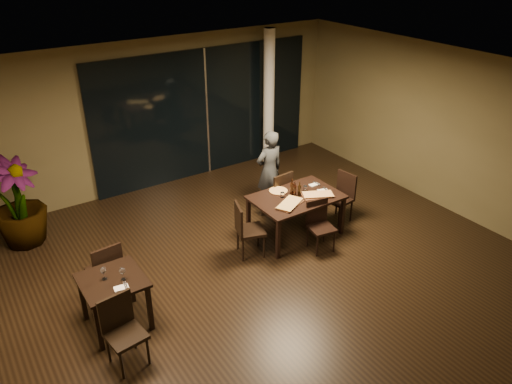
{
  "coord_description": "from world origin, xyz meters",
  "views": [
    {
      "loc": [
        -3.71,
        -5.07,
        4.73
      ],
      "look_at": [
        0.19,
        0.83,
        1.05
      ],
      "focal_mm": 35.0,
      "sensor_mm": 36.0,
      "label": 1
    }
  ],
  "objects_px": {
    "main_table": "(296,200)",
    "bottle_a": "(295,189)",
    "chair_main_far": "(279,193)",
    "chair_main_near": "(319,222)",
    "bottle_b": "(299,189)",
    "chair_main_left": "(246,227)",
    "chair_side_far": "(106,269)",
    "side_table": "(113,287)",
    "potted_plant": "(18,203)",
    "bottle_c": "(292,187)",
    "diner": "(269,171)",
    "chair_main_right": "(342,194)",
    "chair_side_near": "(122,327)"
  },
  "relations": [
    {
      "from": "bottle_a",
      "to": "bottle_b",
      "type": "relative_size",
      "value": 1.06
    },
    {
      "from": "main_table",
      "to": "diner",
      "type": "xyz_separation_m",
      "value": [
        0.16,
        1.04,
        0.11
      ]
    },
    {
      "from": "bottle_a",
      "to": "bottle_b",
      "type": "height_order",
      "value": "bottle_a"
    },
    {
      "from": "chair_side_far",
      "to": "diner",
      "type": "xyz_separation_m",
      "value": [
        3.47,
        0.96,
        0.26
      ]
    },
    {
      "from": "bottle_b",
      "to": "bottle_c",
      "type": "height_order",
      "value": "bottle_c"
    },
    {
      "from": "chair_main_right",
      "to": "potted_plant",
      "type": "bearing_deg",
      "value": -123.43
    },
    {
      "from": "chair_side_far",
      "to": "bottle_a",
      "type": "xyz_separation_m",
      "value": [
        3.28,
        -0.07,
        0.36
      ]
    },
    {
      "from": "side_table",
      "to": "chair_side_far",
      "type": "xyz_separation_m",
      "value": [
        0.09,
        0.59,
        -0.1
      ]
    },
    {
      "from": "chair_main_far",
      "to": "diner",
      "type": "distance_m",
      "value": 0.52
    },
    {
      "from": "side_table",
      "to": "bottle_b",
      "type": "bearing_deg",
      "value": 8.08
    },
    {
      "from": "diner",
      "to": "bottle_c",
      "type": "relative_size",
      "value": 5.34
    },
    {
      "from": "chair_side_far",
      "to": "bottle_c",
      "type": "bearing_deg",
      "value": 174.57
    },
    {
      "from": "potted_plant",
      "to": "bottle_b",
      "type": "relative_size",
      "value": 5.96
    },
    {
      "from": "chair_main_far",
      "to": "chair_main_near",
      "type": "xyz_separation_m",
      "value": [
        0.0,
        -1.14,
        -0.05
      ]
    },
    {
      "from": "main_table",
      "to": "bottle_a",
      "type": "relative_size",
      "value": 5.49
    },
    {
      "from": "side_table",
      "to": "bottle_c",
      "type": "distance_m",
      "value": 3.43
    },
    {
      "from": "main_table",
      "to": "bottle_b",
      "type": "bearing_deg",
      "value": -11.04
    },
    {
      "from": "chair_main_left",
      "to": "bottle_c",
      "type": "xyz_separation_m",
      "value": [
        1.03,
        0.15,
        0.38
      ]
    },
    {
      "from": "chair_main_right",
      "to": "bottle_b",
      "type": "distance_m",
      "value": 1.04
    },
    {
      "from": "chair_main_right",
      "to": "diner",
      "type": "relative_size",
      "value": 0.58
    },
    {
      "from": "side_table",
      "to": "chair_side_near",
      "type": "bearing_deg",
      "value": -101.66
    },
    {
      "from": "chair_main_left",
      "to": "chair_side_far",
      "type": "relative_size",
      "value": 1.0
    },
    {
      "from": "chair_main_left",
      "to": "chair_side_near",
      "type": "height_order",
      "value": "chair_main_left"
    },
    {
      "from": "diner",
      "to": "bottle_b",
      "type": "relative_size",
      "value": 6.06
    },
    {
      "from": "diner",
      "to": "bottle_a",
      "type": "height_order",
      "value": "diner"
    },
    {
      "from": "main_table",
      "to": "chair_main_left",
      "type": "distance_m",
      "value": 1.08
    },
    {
      "from": "chair_main_far",
      "to": "bottle_c",
      "type": "distance_m",
      "value": 0.64
    },
    {
      "from": "side_table",
      "to": "chair_main_right",
      "type": "xyz_separation_m",
      "value": [
        4.42,
        0.45,
        -0.11
      ]
    },
    {
      "from": "side_table",
      "to": "chair_main_near",
      "type": "height_order",
      "value": "chair_main_near"
    },
    {
      "from": "chair_main_far",
      "to": "chair_main_right",
      "type": "bearing_deg",
      "value": 140.43
    },
    {
      "from": "bottle_a",
      "to": "bottle_c",
      "type": "relative_size",
      "value": 0.93
    },
    {
      "from": "side_table",
      "to": "bottle_a",
      "type": "bearing_deg",
      "value": 8.66
    },
    {
      "from": "potted_plant",
      "to": "bottle_a",
      "type": "bearing_deg",
      "value": -30.26
    },
    {
      "from": "chair_main_left",
      "to": "potted_plant",
      "type": "distance_m",
      "value": 3.81
    },
    {
      "from": "potted_plant",
      "to": "chair_side_near",
      "type": "bearing_deg",
      "value": -82.29
    },
    {
      "from": "chair_main_far",
      "to": "bottle_a",
      "type": "distance_m",
      "value": 0.69
    },
    {
      "from": "main_table",
      "to": "chair_main_near",
      "type": "height_order",
      "value": "chair_main_near"
    },
    {
      "from": "chair_main_far",
      "to": "potted_plant",
      "type": "xyz_separation_m",
      "value": [
        -4.08,
        1.74,
        0.24
      ]
    },
    {
      "from": "main_table",
      "to": "bottle_c",
      "type": "relative_size",
      "value": 5.11
    },
    {
      "from": "chair_side_far",
      "to": "bottle_c",
      "type": "relative_size",
      "value": 3.19
    },
    {
      "from": "chair_main_far",
      "to": "chair_side_far",
      "type": "relative_size",
      "value": 1.01
    },
    {
      "from": "chair_main_left",
      "to": "bottle_c",
      "type": "bearing_deg",
      "value": -63.99
    },
    {
      "from": "bottle_a",
      "to": "chair_main_left",
      "type": "bearing_deg",
      "value": -176.08
    },
    {
      "from": "chair_main_right",
      "to": "diner",
      "type": "distance_m",
      "value": 1.41
    },
    {
      "from": "chair_main_right",
      "to": "chair_side_far",
      "type": "distance_m",
      "value": 4.33
    },
    {
      "from": "chair_main_left",
      "to": "bottle_a",
      "type": "xyz_separation_m",
      "value": [
        1.04,
        0.07,
        0.37
      ]
    },
    {
      "from": "chair_side_near",
      "to": "potted_plant",
      "type": "height_order",
      "value": "potted_plant"
    },
    {
      "from": "chair_side_near",
      "to": "potted_plant",
      "type": "xyz_separation_m",
      "value": [
        -0.47,
        3.5,
        0.25
      ]
    },
    {
      "from": "chair_main_far",
      "to": "chair_main_near",
      "type": "height_order",
      "value": "chair_main_far"
    },
    {
      "from": "chair_main_near",
      "to": "chair_main_left",
      "type": "bearing_deg",
      "value": 165.95
    }
  ]
}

